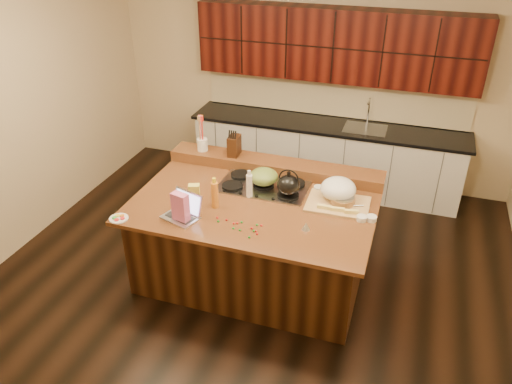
% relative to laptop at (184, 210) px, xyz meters
% --- Properties ---
extents(room, '(5.52, 5.02, 2.72)m').
position_rel_laptop_xyz_m(room, '(0.55, 0.47, 0.37)').
color(room, black).
rests_on(room, ground).
extents(island, '(2.40, 1.60, 0.92)m').
position_rel_laptop_xyz_m(island, '(0.55, 0.47, -0.52)').
color(island, black).
rests_on(island, ground).
extents(back_ledge, '(2.40, 0.30, 0.12)m').
position_rel_laptop_xyz_m(back_ledge, '(0.55, 1.17, -0.00)').
color(back_ledge, black).
rests_on(back_ledge, island).
extents(cooktop, '(0.92, 0.52, 0.05)m').
position_rel_laptop_xyz_m(cooktop, '(0.55, 0.77, -0.05)').
color(cooktop, gray).
rests_on(cooktop, island).
extents(back_counter, '(3.70, 0.66, 2.40)m').
position_rel_laptop_xyz_m(back_counter, '(0.85, 2.69, 0.00)').
color(back_counter, silver).
rests_on(back_counter, ground).
extents(kettle, '(0.30, 0.30, 0.21)m').
position_rel_laptop_xyz_m(kettle, '(0.85, 0.64, 0.09)').
color(kettle, black).
rests_on(kettle, cooktop).
extents(green_bowl, '(0.39, 0.39, 0.16)m').
position_rel_laptop_xyz_m(green_bowl, '(0.55, 0.77, 0.06)').
color(green_bowl, '#5C732E').
rests_on(green_bowl, cooktop).
extents(laptop, '(0.40, 0.35, 0.23)m').
position_rel_laptop_xyz_m(laptop, '(0.00, 0.00, 0.00)').
color(laptop, '#B7B7BC').
rests_on(laptop, island).
extents(oil_bottle, '(0.09, 0.09, 0.27)m').
position_rel_laptop_xyz_m(oil_bottle, '(0.22, 0.25, 0.07)').
color(oil_bottle, orange).
rests_on(oil_bottle, island).
extents(vinegar_bottle, '(0.07, 0.07, 0.25)m').
position_rel_laptop_xyz_m(vinegar_bottle, '(0.47, 0.53, 0.06)').
color(vinegar_bottle, silver).
rests_on(vinegar_bottle, island).
extents(wooden_tray, '(0.62, 0.49, 0.25)m').
position_rel_laptop_xyz_m(wooden_tray, '(1.34, 0.72, 0.05)').
color(wooden_tray, tan).
rests_on(wooden_tray, island).
extents(ramekin_a, '(0.12, 0.12, 0.04)m').
position_rel_laptop_xyz_m(ramekin_a, '(1.61, 0.46, -0.04)').
color(ramekin_a, white).
rests_on(ramekin_a, island).
extents(ramekin_b, '(0.13, 0.13, 0.04)m').
position_rel_laptop_xyz_m(ramekin_b, '(1.70, 0.49, -0.04)').
color(ramekin_b, white).
rests_on(ramekin_b, island).
extents(ramekin_c, '(0.10, 0.10, 0.04)m').
position_rel_laptop_xyz_m(ramekin_c, '(1.11, 0.89, -0.04)').
color(ramekin_c, white).
rests_on(ramekin_c, island).
extents(strainer_bowl, '(0.30, 0.30, 0.09)m').
position_rel_laptop_xyz_m(strainer_bowl, '(1.39, 0.67, -0.02)').
color(strainer_bowl, '#996B3F').
rests_on(strainer_bowl, island).
extents(kitchen_timer, '(0.10, 0.10, 0.07)m').
position_rel_laptop_xyz_m(kitchen_timer, '(1.15, 0.15, -0.03)').
color(kitchen_timer, silver).
rests_on(kitchen_timer, island).
extents(pink_bag, '(0.17, 0.12, 0.29)m').
position_rel_laptop_xyz_m(pink_bag, '(0.01, -0.08, 0.08)').
color(pink_bag, pink).
rests_on(pink_bag, island).
extents(candy_plate, '(0.23, 0.23, 0.01)m').
position_rel_laptop_xyz_m(candy_plate, '(-0.56, -0.24, -0.06)').
color(candy_plate, white).
rests_on(candy_plate, island).
extents(package_box, '(0.13, 0.11, 0.15)m').
position_rel_laptop_xyz_m(package_box, '(-0.04, 0.33, 0.01)').
color(package_box, '#EDDF53').
rests_on(package_box, island).
extents(utensil_crock, '(0.13, 0.13, 0.14)m').
position_rel_laptop_xyz_m(utensil_crock, '(-0.31, 1.17, 0.13)').
color(utensil_crock, white).
rests_on(utensil_crock, back_ledge).
extents(knife_block, '(0.12, 0.19, 0.23)m').
position_rel_laptop_xyz_m(knife_block, '(0.07, 1.17, 0.17)').
color(knife_block, black).
rests_on(knife_block, back_ledge).
extents(gumdrop_0, '(0.02, 0.02, 0.02)m').
position_rel_laptop_xyz_m(gumdrop_0, '(0.53, 0.03, -0.05)').
color(gumdrop_0, red).
rests_on(gumdrop_0, island).
extents(gumdrop_1, '(0.02, 0.02, 0.02)m').
position_rel_laptop_xyz_m(gumdrop_1, '(0.71, -0.15, -0.05)').
color(gumdrop_1, '#198C26').
rests_on(gumdrop_1, island).
extents(gumdrop_2, '(0.02, 0.02, 0.02)m').
position_rel_laptop_xyz_m(gumdrop_2, '(0.76, -0.07, -0.05)').
color(gumdrop_2, red).
rests_on(gumdrop_2, island).
extents(gumdrop_3, '(0.02, 0.02, 0.02)m').
position_rel_laptop_xyz_m(gumdrop_3, '(0.71, 0.06, -0.05)').
color(gumdrop_3, '#198C26').
rests_on(gumdrop_3, island).
extents(gumdrop_4, '(0.02, 0.02, 0.02)m').
position_rel_laptop_xyz_m(gumdrop_4, '(0.68, -0.00, -0.05)').
color(gumdrop_4, red).
rests_on(gumdrop_4, island).
extents(gumdrop_5, '(0.02, 0.02, 0.02)m').
position_rel_laptop_xyz_m(gumdrop_5, '(0.56, 0.06, -0.05)').
color(gumdrop_5, '#198C26').
rests_on(gumdrop_5, island).
extents(gumdrop_6, '(0.02, 0.02, 0.02)m').
position_rel_laptop_xyz_m(gumdrop_6, '(0.50, 0.02, -0.05)').
color(gumdrop_6, red).
rests_on(gumdrop_6, island).
extents(gumdrop_7, '(0.02, 0.02, 0.02)m').
position_rel_laptop_xyz_m(gumdrop_7, '(0.59, -0.07, -0.05)').
color(gumdrop_7, '#198C26').
rests_on(gumdrop_7, island).
extents(gumdrop_8, '(0.02, 0.02, 0.02)m').
position_rel_laptop_xyz_m(gumdrop_8, '(0.32, 0.06, -0.05)').
color(gumdrop_8, red).
rests_on(gumdrop_8, island).
extents(gumdrop_9, '(0.02, 0.02, 0.02)m').
position_rel_laptop_xyz_m(gumdrop_9, '(0.35, 0.00, -0.05)').
color(gumdrop_9, '#198C26').
rests_on(gumdrop_9, island).
extents(gumdrop_10, '(0.02, 0.02, 0.02)m').
position_rel_laptop_xyz_m(gumdrop_10, '(0.75, 0.07, -0.05)').
color(gumdrop_10, red).
rests_on(gumdrop_10, island).
extents(gumdrop_11, '(0.02, 0.02, 0.02)m').
position_rel_laptop_xyz_m(gumdrop_11, '(0.71, -0.04, -0.05)').
color(gumdrop_11, '#198C26').
rests_on(gumdrop_11, island).
extents(gumdrop_12, '(0.02, 0.02, 0.02)m').
position_rel_laptop_xyz_m(gumdrop_12, '(0.73, -0.04, -0.05)').
color(gumdrop_12, red).
rests_on(gumdrop_12, island).
extents(gumdrop_13, '(0.02, 0.02, 0.02)m').
position_rel_laptop_xyz_m(gumdrop_13, '(0.52, -0.06, -0.05)').
color(gumdrop_13, '#198C26').
rests_on(gumdrop_13, island).
extents(gumdrop_14, '(0.02, 0.02, 0.02)m').
position_rel_laptop_xyz_m(gumdrop_14, '(0.41, 0.05, -0.05)').
color(gumdrop_14, red).
rests_on(gumdrop_14, island).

